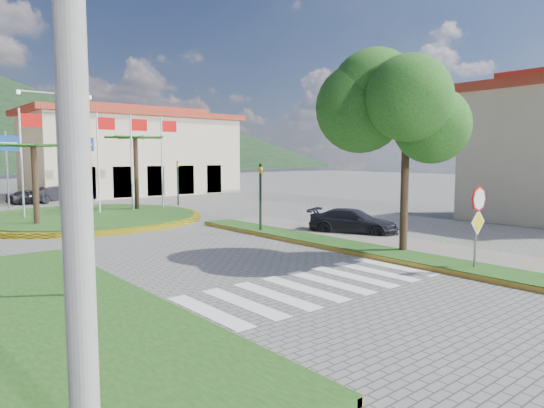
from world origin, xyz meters
TOP-DOWN VIEW (x-y plane):
  - ground at (0.00, 0.00)m, footprint 160.00×160.00m
  - sidewalk_right at (6.00, 2.00)m, footprint 4.00×28.00m
  - verge_right at (4.80, 2.00)m, footprint 1.60×28.00m
  - median_left at (-6.50, 6.00)m, footprint 5.00×14.00m
  - crosswalk at (0.00, 4.00)m, footprint 8.00×3.00m
  - roundabout_island at (0.00, 22.00)m, footprint 12.70×12.70m
  - stop_sign at (4.90, 1.96)m, footprint 0.80×0.11m
  - deciduous_tree at (5.50, 5.00)m, footprint 3.60×3.60m
  - utility_pole at (-7.50, 0.00)m, footprint 0.32×0.32m
  - traffic_light_left at (-5.20, 6.50)m, footprint 0.15×0.18m
  - traffic_light_right at (4.50, 12.00)m, footprint 0.15×0.18m
  - traffic_light_far at (8.00, 26.00)m, footprint 0.18×0.15m
  - direction_sign_west at (-2.00, 30.97)m, footprint 1.60×0.14m
  - direction_sign_east at (3.00, 30.97)m, footprint 1.60×0.14m
  - street_lamp_centre at (1.00, 30.00)m, footprint 4.80×0.16m
  - building_right at (10.00, 38.00)m, footprint 19.08×9.54m
  - hill_far_east at (70.00, 135.00)m, footprint 120.00×120.00m
  - car_dark_a at (0.01, 33.90)m, footprint 3.45×2.06m
  - car_dark_b at (2.00, 33.94)m, footprint 4.00×1.84m
  - car_side_right at (7.50, 9.05)m, footprint 3.15×4.32m

SIDE VIEW (x-z plane):
  - ground at x=0.00m, z-range 0.00..0.00m
  - crosswalk at x=0.00m, z-range 0.00..0.01m
  - sidewalk_right at x=6.00m, z-range 0.00..0.15m
  - verge_right at x=4.80m, z-range 0.00..0.18m
  - median_left at x=-6.50m, z-range 0.00..0.18m
  - roundabout_island at x=0.00m, z-range -2.83..3.17m
  - car_dark_a at x=0.01m, z-range 0.00..1.10m
  - car_side_right at x=7.50m, z-range 0.00..1.16m
  - car_dark_b at x=2.00m, z-range 0.00..1.27m
  - stop_sign at x=4.90m, z-range 0.47..3.12m
  - traffic_light_left at x=-5.20m, z-range 0.34..3.54m
  - traffic_light_right at x=4.50m, z-range 0.34..3.54m
  - traffic_light_far at x=8.00m, z-range 0.34..3.54m
  - direction_sign_west at x=-2.00m, z-range 0.93..6.13m
  - direction_sign_east at x=3.00m, z-range 0.93..6.13m
  - building_right at x=10.00m, z-range -0.12..7.93m
  - street_lamp_centre at x=1.00m, z-range 0.50..8.50m
  - utility_pole at x=-7.50m, z-range 0.00..9.00m
  - deciduous_tree at x=5.50m, z-range 1.78..8.58m
  - hill_far_east at x=70.00m, z-range 0.00..18.00m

